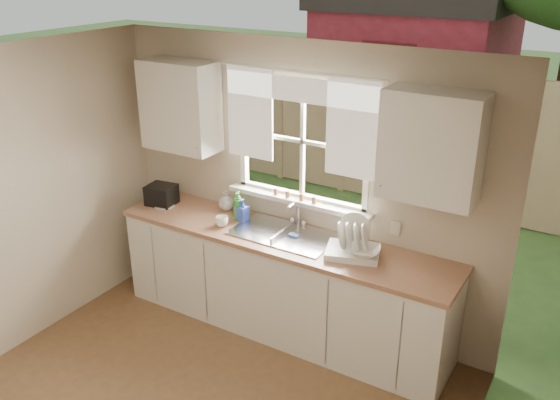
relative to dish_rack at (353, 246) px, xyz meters
The scene contains 19 objects.
room_walls 1.89m from the dish_rack, 110.35° to the right, with size 3.62×4.02×2.50m.
ceiling 2.36m from the dish_rack, 111.06° to the right, with size 3.60×4.00×0.02m, color silver.
window 0.88m from the dish_rack, 154.18° to the left, with size 1.38×0.16×1.06m.
curtains 1.18m from the dish_rack, 157.97° to the left, with size 1.50×0.03×0.81m.
base_cabinets 0.85m from the dish_rack, behind, with size 3.00×0.62×0.87m, color silver.
countertop 0.66m from the dish_rack, behind, with size 3.04×0.65×0.04m, color #A06F50.
upper_cabinet_left 2.00m from the dish_rack, behind, with size 0.70×0.33×0.80m, color silver.
upper_cabinet_right 1.01m from the dish_rack, 15.45° to the left, with size 0.70×0.33×0.80m, color silver.
wall_outlet 0.39m from the dish_rack, 52.32° to the left, with size 0.08×0.01×0.12m, color beige.
sill_jars 0.75m from the dish_rack, 159.56° to the left, with size 0.42×0.04×0.06m.
sink 0.67m from the dish_rack, behind, with size 0.88×0.52×0.40m.
dish_rack is the anchor object (origin of this frame).
bowl 0.13m from the dish_rack, 22.26° to the right, with size 0.25×0.25×0.06m, color white.
soap_bottle_a 1.16m from the dish_rack, behind, with size 0.10×0.10×0.26m, color #2C862F.
soap_bottle_b 1.11m from the dish_rack, behind, with size 0.09×0.09×0.20m, color #324CBC.
soap_bottle_c 1.39m from the dish_rack, behind, with size 0.14×0.14×0.18m, color beige.
saucer 1.92m from the dish_rack, behind, with size 0.19×0.19×0.01m, color silver.
cup 1.20m from the dish_rack, behind, with size 0.11×0.11×0.09m, color white.
black_appliance 1.98m from the dish_rack, behind, with size 0.26×0.22×0.19m, color black.
Camera 1 is at (2.30, -2.16, 3.13)m, focal length 38.00 mm.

